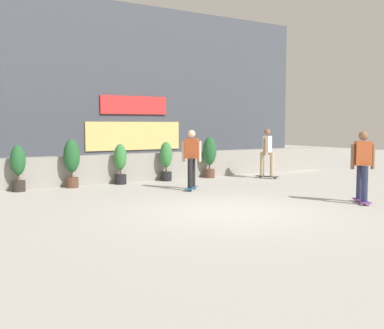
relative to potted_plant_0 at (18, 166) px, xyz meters
name	(u,v)px	position (x,y,z in m)	size (l,w,h in m)	color
ground_plane	(230,212)	(3.12, -5.55, -0.71)	(48.00, 48.00, 0.00)	#B2AFA8
planter_wall	(117,168)	(3.12, 0.45, -0.26)	(18.00, 0.40, 0.90)	gray
building_backdrop	(75,88)	(3.12, 4.45, 2.54)	(20.00, 2.08, 6.50)	#424751
potted_plant_0	(18,166)	(0.00, 0.00, 0.00)	(0.41, 0.41, 1.29)	#2D2823
potted_plant_1	(72,160)	(1.51, 0.00, 0.10)	(0.47, 0.47, 1.41)	brown
potted_plant_2	(120,162)	(3.03, 0.00, -0.03)	(0.39, 0.39, 1.25)	black
potted_plant_3	(166,159)	(4.65, 0.00, 0.00)	(0.41, 0.41, 1.28)	black
potted_plant_4	(210,154)	(6.37, 0.00, 0.10)	(0.47, 0.47, 1.42)	brown
skater_foreground	(363,163)	(6.39, -6.31, 0.23)	(0.60, 0.78, 1.70)	#72338C
skater_mid_plaza	(267,151)	(7.93, -1.21, 0.23)	(0.56, 0.80, 1.70)	black
skater_by_wall_right	(192,157)	(4.21, -2.27, 0.23)	(0.71, 0.71, 1.70)	#266699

